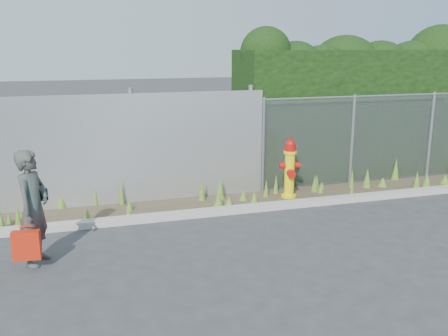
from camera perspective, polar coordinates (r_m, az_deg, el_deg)
name	(u,v)px	position (r m, az deg, el deg)	size (l,w,h in m)	color
ground	(268,249)	(7.97, 5.01, -9.20)	(80.00, 80.00, 0.00)	#343436
curb	(233,210)	(9.53, 1.05, -4.80)	(16.00, 0.22, 0.12)	#A39C93
weed_strip	(246,196)	(10.20, 2.50, -3.18)	(16.00, 1.28, 0.54)	#473928
corrugated_fence	(52,154)	(10.03, -19.11, 1.54)	(8.50, 0.21, 2.30)	#A6A8AD
chainlink_fence	(392,137)	(12.22, 18.67, 3.36)	(6.50, 0.07, 2.05)	gray
hedge	(380,92)	(13.12, 17.39, 8.26)	(7.32, 2.05, 3.62)	black
fire_hydrant	(290,169)	(10.38, 7.53, -0.13)	(0.43, 0.38, 1.28)	yellow
woman	(33,208)	(7.68, -20.97, -4.26)	(0.62, 0.41, 1.70)	#10665A
red_tote_bag	(26,245)	(7.58, -21.64, -8.21)	(0.38, 0.14, 0.49)	#B81F0A
black_shoulder_bag	(40,195)	(7.84, -20.31, -2.91)	(0.22, 0.09, 0.17)	black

